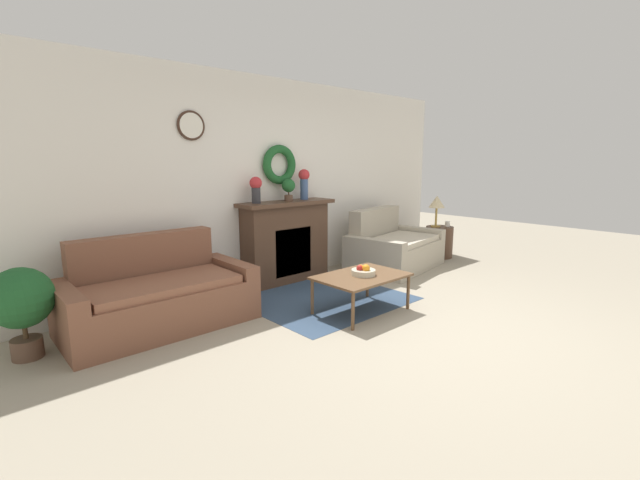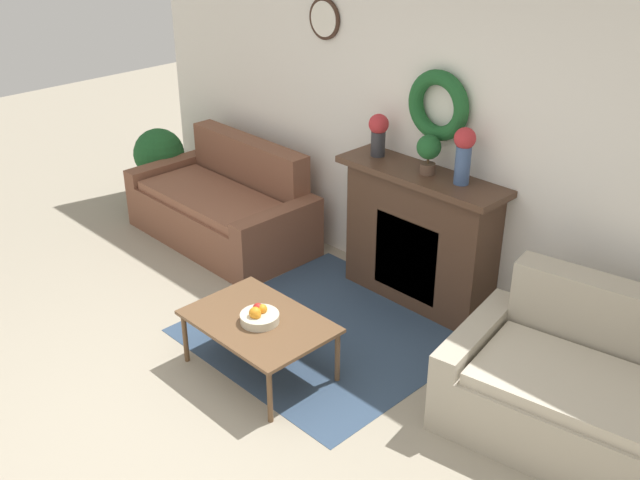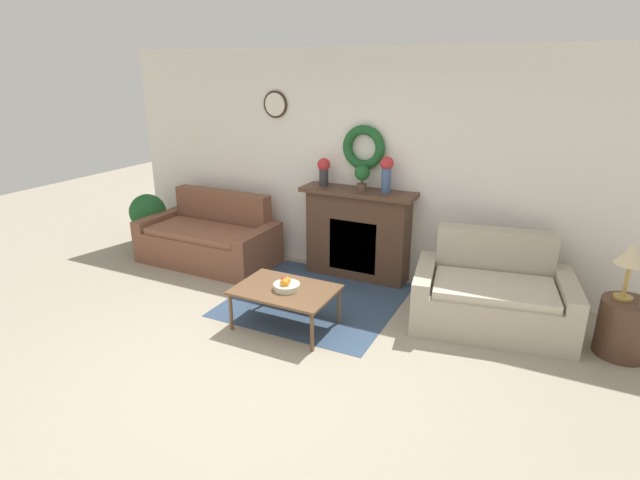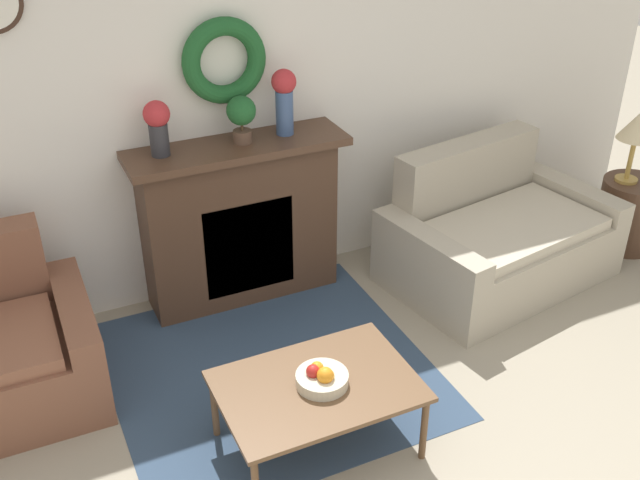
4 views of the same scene
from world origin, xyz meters
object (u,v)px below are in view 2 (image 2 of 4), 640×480
Objects in this scene: fireplace at (419,237)px; potted_plant_on_mantel at (429,150)px; couch_left at (225,208)px; potted_plant_floor_by_couch at (159,157)px; vase_on_mantel_right at (464,151)px; fruit_bowl at (259,316)px; vase_on_mantel_left at (378,132)px; loveseat_right at (580,391)px; coffee_table at (259,324)px.

potted_plant_on_mantel is at bearing -18.90° from fireplace.
couch_left reaches higher than potted_plant_floor_by_couch.
vase_on_mantel_right is 3.51m from potted_plant_floor_by_couch.
fruit_bowl is at bearing -21.61° from potted_plant_floor_by_couch.
vase_on_mantel_left reaches higher than fruit_bowl.
potted_plant_on_mantel reaches higher than loveseat_right.
potted_plant_floor_by_couch is at bearing 178.13° from couch_left.
coffee_table is at bearing -78.24° from vase_on_mantel_left.
coffee_table is 3.13m from potted_plant_floor_by_couch.
loveseat_right is 2.42m from vase_on_mantel_left.
fruit_bowl is 1.82m from vase_on_mantel_right.
coffee_table is 1.76m from potted_plant_on_mantel.
potted_plant_floor_by_couch is (-3.39, -0.37, -0.85)m from vase_on_mantel_right.
vase_on_mantel_left is at bearing 16.02° from couch_left.
potted_plant_on_mantel is (-1.63, 0.51, 0.98)m from loveseat_right.
fruit_bowl is (1.82, -1.11, 0.15)m from couch_left.
loveseat_right reaches higher than coffee_table.
couch_left is (-1.94, -0.41, -0.25)m from fireplace.
couch_left is 6.05× the size of potted_plant_on_mantel.
fireplace is 1.53m from coffee_table.
potted_plant_floor_by_couch is at bearing 168.21° from loveseat_right.
coffee_table is (1.80, -1.10, 0.07)m from couch_left.
couch_left is 6.80× the size of fruit_bowl.
potted_plant_floor_by_couch is at bearing -173.64° from potted_plant_on_mantel.
loveseat_right is (1.68, -0.52, -0.25)m from fireplace.
vase_on_mantel_right reaches higher than coffee_table.
vase_on_mantel_left reaches higher than coffee_table.
potted_plant_on_mantel is at bearing 83.55° from fruit_bowl.
fireplace is at bearing -179.06° from vase_on_mantel_right.
fireplace is 1.77m from loveseat_right.
loveseat_right is at bearing 28.42° from coffee_table.
loveseat_right is at bearing -17.27° from fireplace.
potted_plant_on_mantel is (0.17, 1.50, 0.83)m from fruit_bowl.
fireplace is 5.26× the size of fruit_bowl.
couch_left is 5.34× the size of vase_on_mantel_left.
coffee_table is 1.80m from vase_on_mantel_left.
vase_on_mantel_left is 0.43× the size of potted_plant_floor_by_couch.
loveseat_right reaches higher than potted_plant_floor_by_couch.
vase_on_mantel_right is (0.48, 1.51, 0.97)m from coffee_table.
potted_plant_floor_by_couch is (-3.10, -0.35, -0.79)m from potted_plant_on_mantel.
couch_left is 1.13m from potted_plant_floor_by_couch.
fruit_bowl is 1.73m from potted_plant_on_mantel.
potted_plant_on_mantel is (0.19, 1.49, 0.90)m from coffee_table.
potted_plant_floor_by_couch is (-2.93, 1.16, 0.04)m from fruit_bowl.
couch_left is at bearing 168.34° from loveseat_right.
potted_plant_on_mantel is at bearing -176.05° from vase_on_mantel_right.
couch_left is at bearing 148.45° from coffee_table.
vase_on_mantel_left is 0.80m from vase_on_mantel_right.
fruit_bowl is 0.63× the size of vase_on_mantel_right.
loveseat_right is 6.30× the size of fruit_bowl.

